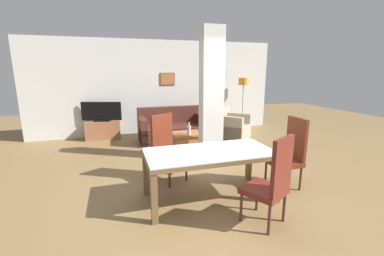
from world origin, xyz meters
name	(u,v)px	position (x,y,z in m)	size (l,w,h in m)	color
ground_plane	(209,198)	(0.00, 0.00, 0.00)	(18.00, 18.00, 0.00)	olive
back_wall	(158,88)	(0.00, 4.29, 1.35)	(7.20, 0.09, 2.70)	silver
divider_pillar	(211,96)	(0.63, 1.58, 1.35)	(0.44, 0.29, 2.70)	silver
dining_table	(210,160)	(0.00, 0.00, 0.59)	(1.85, 0.91, 0.73)	brown
dining_chair_near_right	(272,181)	(0.46, -0.85, 0.58)	(0.62, 0.62, 1.14)	maroon
dining_chair_far_left	(166,147)	(-0.46, 0.85, 0.58)	(0.62, 0.62, 1.14)	maroon
dining_chair_head_right	(290,152)	(1.36, 0.00, 0.58)	(0.46, 0.46, 1.14)	maroon
sofa	(172,129)	(0.20, 3.33, 0.29)	(1.77, 0.95, 0.87)	#4D261E
armchair	(230,127)	(1.80, 3.07, 0.30)	(1.17, 1.17, 0.88)	tan
coffee_table	(187,142)	(0.30, 2.27, 0.22)	(0.68, 0.55, 0.44)	#A9673B
bottle	(189,130)	(0.31, 2.11, 0.55)	(0.08, 0.08, 0.29)	#B2B7BC
tv_stand	(103,130)	(-1.60, 4.01, 0.25)	(0.91, 0.40, 0.49)	#A16340
tv_screen	(101,112)	(-1.60, 4.01, 0.75)	(1.04, 0.37, 0.53)	black
floor_lamp	(244,86)	(2.60, 3.89, 1.37)	(0.32, 0.32, 1.63)	#B7B7BC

